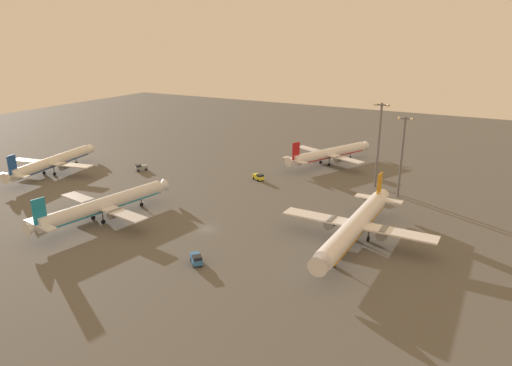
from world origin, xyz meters
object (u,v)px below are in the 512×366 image
at_px(apron_light_east, 402,152).
at_px(airplane_mid_apron, 52,162).
at_px(cargo_loader, 258,177).
at_px(maintenance_van, 196,259).
at_px(baggage_tractor, 141,167).
at_px(apron_light_central, 379,140).
at_px(airplane_terminal_side, 103,205).
at_px(airplane_taxiway_distant, 356,225).
at_px(airplane_near_gate, 329,154).

bearing_deg(apron_light_east, airplane_mid_apron, -163.13).
height_order(cargo_loader, maintenance_van, same).
height_order(baggage_tractor, apron_light_central, apron_light_central).
relative_size(apron_light_east, apron_light_central, 0.91).
xyz_separation_m(airplane_terminal_side, airplane_taxiway_distant, (61.17, 17.90, 0.49)).
bearing_deg(apron_light_east, maintenance_van, -113.50).
xyz_separation_m(airplane_near_gate, apron_light_east, (30.76, -24.42, 9.80)).
xyz_separation_m(airplane_taxiway_distant, airplane_near_gate, (-29.28, 61.26, -0.51)).
bearing_deg(airplane_near_gate, apron_light_east, -14.79).
distance_m(airplane_near_gate, apron_light_central, 30.86).
xyz_separation_m(airplane_taxiway_distant, apron_light_central, (-6.94, 43.09, 10.58)).
relative_size(airplane_terminal_side, airplane_mid_apron, 1.00).
bearing_deg(apron_light_central, airplane_terminal_side, -131.64).
distance_m(airplane_terminal_side, airplane_near_gate, 85.35).
bearing_deg(apron_light_east, airplane_terminal_side, -138.85).
bearing_deg(cargo_loader, airplane_mid_apron, -41.77).
relative_size(airplane_terminal_side, baggage_tractor, 9.07).
bearing_deg(airplane_near_gate, maintenance_van, -64.14).
xyz_separation_m(cargo_loader, apron_light_central, (35.57, 11.87, 13.87)).
relative_size(airplane_near_gate, baggage_tractor, 8.56).
xyz_separation_m(airplane_mid_apron, apron_light_east, (109.86, 33.31, 9.78)).
relative_size(airplane_terminal_side, airplane_near_gate, 1.06).
bearing_deg(maintenance_van, cargo_loader, -121.17).
bearing_deg(maintenance_van, airplane_taxiway_distant, 177.95).
height_order(airplane_terminal_side, cargo_loader, airplane_terminal_side).
height_order(cargo_loader, baggage_tractor, same).
height_order(baggage_tractor, apron_light_east, apron_light_east).
bearing_deg(baggage_tractor, cargo_loader, -131.64).
xyz_separation_m(airplane_taxiway_distant, apron_light_east, (1.48, 36.85, 9.29)).
height_order(airplane_mid_apron, maintenance_van, airplane_mid_apron).
distance_m(airplane_mid_apron, cargo_loader, 71.50).
bearing_deg(airplane_terminal_side, maintenance_van, -4.57).
distance_m(airplane_taxiway_distant, airplane_near_gate, 67.90).
bearing_deg(airplane_mid_apron, maintenance_van, -30.64).
relative_size(airplane_taxiway_distant, cargo_loader, 10.04).
bearing_deg(airplane_terminal_side, airplane_mid_apron, 164.15).
relative_size(airplane_taxiway_distant, airplane_near_gate, 1.19).
relative_size(maintenance_van, apron_light_central, 0.17).
bearing_deg(maintenance_van, apron_light_central, -152.63).
relative_size(airplane_taxiway_distant, maintenance_van, 10.52).
relative_size(cargo_loader, apron_light_central, 0.17).
bearing_deg(airplane_terminal_side, apron_light_east, 49.73).
height_order(airplane_mid_apron, apron_light_east, apron_light_east).
relative_size(maintenance_van, baggage_tractor, 0.97).
distance_m(airplane_terminal_side, airplane_taxiway_distant, 63.74).
bearing_deg(maintenance_van, airplane_mid_apron, -67.10).
relative_size(airplane_terminal_side, maintenance_van, 9.39).
xyz_separation_m(cargo_loader, maintenance_van, (16.60, -57.36, 0.00)).
xyz_separation_m(airplane_terminal_side, maintenance_van, (35.26, -8.24, -2.81)).
relative_size(airplane_terminal_side, cargo_loader, 8.96).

